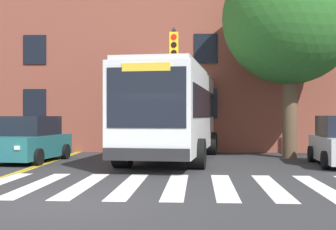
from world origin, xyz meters
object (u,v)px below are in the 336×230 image
at_px(traffic_light_overhead, 174,70).
at_px(street_tree_curbside_large, 290,19).
at_px(car_teal_near_lane, 30,141).
at_px(city_bus, 174,110).

distance_m(traffic_light_overhead, street_tree_curbside_large, 5.21).
xyz_separation_m(traffic_light_overhead, street_tree_curbside_large, (4.76, 0.07, 2.10)).
height_order(car_teal_near_lane, street_tree_curbside_large, street_tree_curbside_large).
distance_m(city_bus, street_tree_curbside_large, 6.11).
relative_size(traffic_light_overhead, street_tree_curbside_large, 0.65).
bearing_deg(car_teal_near_lane, traffic_light_overhead, 19.29).
bearing_deg(traffic_light_overhead, car_teal_near_lane, -160.71).
relative_size(car_teal_near_lane, street_tree_curbside_large, 0.49).
bearing_deg(car_teal_near_lane, city_bus, 11.91).
height_order(city_bus, street_tree_curbside_large, street_tree_curbside_large).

